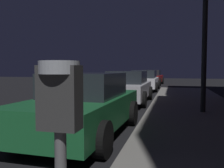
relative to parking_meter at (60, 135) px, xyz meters
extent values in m
cube|color=#333333|center=(0.00, 0.00, 0.17)|extent=(0.19, 0.11, 0.30)
cylinder|color=#999EA5|center=(0.00, 0.00, 0.31)|extent=(0.19, 0.19, 0.06)
cube|color=black|center=(-0.06, 0.00, 0.21)|extent=(0.01, 0.08, 0.11)
cube|color=#19592D|center=(-1.48, 4.16, -0.65)|extent=(1.87, 4.19, 0.64)
cube|color=#1E2328|center=(-1.47, 4.25, -0.07)|extent=(1.59, 1.92, 0.56)
cylinder|color=black|center=(-2.31, 5.47, -0.89)|extent=(0.24, 0.67, 0.66)
cylinder|color=black|center=(-0.56, 5.41, -0.89)|extent=(0.24, 0.67, 0.66)
cylinder|color=black|center=(-2.39, 2.90, -0.89)|extent=(0.24, 0.67, 0.66)
cylinder|color=black|center=(-0.64, 2.85, -0.89)|extent=(0.24, 0.67, 0.66)
cube|color=#B7B7BF|center=(-1.48, 9.67, -0.65)|extent=(1.76, 4.11, 0.64)
cube|color=#1E2328|center=(-1.48, 9.69, -0.07)|extent=(1.54, 2.07, 0.56)
cylinder|color=black|center=(-2.35, 10.95, -0.89)|extent=(0.22, 0.66, 0.66)
cylinder|color=black|center=(-0.59, 10.94, -0.89)|extent=(0.22, 0.66, 0.66)
cylinder|color=black|center=(-2.36, 8.40, -0.89)|extent=(0.22, 0.66, 0.66)
cylinder|color=black|center=(-0.60, 8.40, -0.89)|extent=(0.22, 0.66, 0.66)
cube|color=silver|center=(-1.48, 16.26, -0.65)|extent=(1.81, 4.31, 0.64)
cube|color=#1E2328|center=(-1.48, 16.33, -0.07)|extent=(1.59, 2.23, 0.56)
cylinder|color=black|center=(-2.39, 17.60, -0.89)|extent=(0.22, 0.66, 0.66)
cylinder|color=black|center=(-0.56, 17.60, -0.89)|extent=(0.22, 0.66, 0.66)
cylinder|color=black|center=(-2.39, 14.93, -0.89)|extent=(0.22, 0.66, 0.66)
cylinder|color=black|center=(-0.56, 14.93, -0.89)|extent=(0.22, 0.66, 0.66)
cube|color=maroon|center=(-1.48, 22.70, -0.65)|extent=(2.00, 4.39, 0.64)
cube|color=#1E2328|center=(-1.47, 22.76, -0.07)|extent=(1.67, 2.06, 0.56)
cylinder|color=black|center=(-2.30, 24.08, -0.89)|extent=(0.25, 0.67, 0.66)
cylinder|color=black|center=(-0.51, 23.99, -0.89)|extent=(0.25, 0.67, 0.66)
cylinder|color=black|center=(-2.44, 21.42, -0.89)|extent=(0.25, 0.67, 0.66)
cylinder|color=black|center=(-0.65, 21.33, -0.89)|extent=(0.25, 0.67, 0.66)
cylinder|color=black|center=(1.46, 7.15, 1.68)|extent=(0.16, 0.16, 5.49)
camera|label=1|loc=(0.51, -1.02, 0.31)|focal=38.64mm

